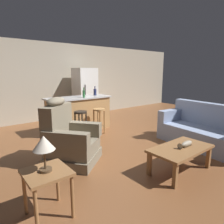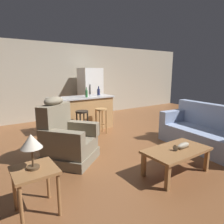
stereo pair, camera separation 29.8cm
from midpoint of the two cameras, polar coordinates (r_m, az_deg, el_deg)
The scene contains 14 objects.
ground_plane at distance 4.74m, azimuth 0.79°, elevation -8.78°, with size 12.00×12.00×0.00m.
back_wall at distance 7.23m, azimuth -13.90°, elevation 8.47°, with size 12.00×0.05×2.60m.
coffee_table at distance 3.49m, azimuth 20.37°, elevation -10.80°, with size 1.10×0.60×0.42m.
fish_figurine at distance 3.51m, azimuth 21.70°, elevation -9.03°, with size 0.34×0.10×0.10m.
couch at distance 4.85m, azimuth 26.96°, elevation -5.37°, with size 1.01×1.97×0.94m.
recliner_near_lamp at distance 3.78m, azimuth -10.73°, elevation -7.57°, with size 1.18×1.18×1.20m.
end_table at distance 2.51m, azimuth -17.91°, elevation -17.24°, with size 0.48×0.48×0.56m.
table_lamp at distance 2.35m, azimuth -18.73°, elevation -8.40°, with size 0.24×0.24×0.41m.
kitchen_island at distance 5.72m, azimuth -7.08°, elevation -0.33°, with size 1.80×0.70×0.95m.
bar_stool_left at distance 5.03m, azimuth -6.85°, elevation -2.02°, with size 0.32×0.32×0.68m.
bar_stool_right at distance 5.31m, azimuth -1.53°, elevation -1.23°, with size 0.32×0.32×0.68m.
refrigerator at distance 7.14m, azimuth -5.02°, elevation 5.34°, with size 0.70×0.69×1.76m.
bottle_tall_green at distance 5.47m, azimuth -5.74°, elevation 5.27°, with size 0.07×0.07×0.27m.
bottle_short_amber at distance 5.95m, azimuth -2.43°, elevation 5.79°, with size 0.09×0.09×0.27m.
Camera 2 is at (-2.47, -3.70, 1.65)m, focal length 32.00 mm.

